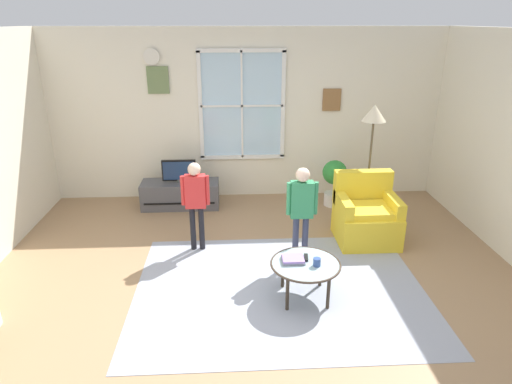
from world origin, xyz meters
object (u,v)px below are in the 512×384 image
(television, at_px, (179,171))
(coffee_table, at_px, (305,266))
(armchair, at_px, (366,217))
(person_red_shirt, at_px, (196,196))
(book_stack, at_px, (293,259))
(floor_lamp, at_px, (373,125))
(potted_plant_by_window, at_px, (334,179))
(tv_stand, at_px, (181,194))
(remote_near_books, at_px, (306,258))
(person_green_shirt, at_px, (302,205))
(cup, at_px, (317,262))

(television, distance_m, coffee_table, 2.95)
(television, height_order, armchair, armchair)
(coffee_table, xyz_separation_m, person_red_shirt, (-1.18, 1.12, 0.34))
(book_stack, xyz_separation_m, person_red_shirt, (-1.06, 1.07, 0.29))
(person_red_shirt, bearing_deg, armchair, 4.02)
(book_stack, xyz_separation_m, floor_lamp, (1.29, 1.80, 0.97))
(television, distance_m, potted_plant_by_window, 2.38)
(coffee_table, relative_size, floor_lamp, 0.43)
(tv_stand, relative_size, remote_near_books, 8.39)
(person_green_shirt, bearing_deg, television, 131.48)
(tv_stand, distance_m, potted_plant_by_window, 2.38)
(cup, xyz_separation_m, floor_lamp, (1.06, 1.90, 0.95))
(book_stack, bearing_deg, remote_near_books, 18.38)
(tv_stand, distance_m, coffee_table, 2.95)
(tv_stand, distance_m, person_red_shirt, 1.53)
(coffee_table, bearing_deg, television, 121.39)
(tv_stand, bearing_deg, floor_lamp, -13.96)
(armchair, distance_m, coffee_table, 1.62)
(book_stack, height_order, cup, cup)
(remote_near_books, bearing_deg, person_green_shirt, 86.67)
(armchair, distance_m, cup, 1.61)
(armchair, xyz_separation_m, coffee_table, (-1.00, -1.27, 0.05))
(floor_lamp, bearing_deg, coffee_table, -122.28)
(person_green_shirt, xyz_separation_m, potted_plant_by_window, (0.78, 1.74, -0.31))
(tv_stand, relative_size, floor_lamp, 0.70)
(book_stack, relative_size, floor_lamp, 0.14)
(television, height_order, remote_near_books, television)
(book_stack, distance_m, person_green_shirt, 0.76)
(floor_lamp, bearing_deg, cup, -119.20)
(cup, bearing_deg, book_stack, 155.73)
(coffee_table, height_order, book_stack, book_stack)
(armchair, xyz_separation_m, floor_lamp, (0.17, 0.57, 1.08))
(television, bearing_deg, coffee_table, -58.61)
(person_green_shirt, relative_size, floor_lamp, 0.71)
(potted_plant_by_window, bearing_deg, floor_lamp, -61.56)
(person_red_shirt, height_order, potted_plant_by_window, person_red_shirt)
(armchair, height_order, coffee_table, armchair)
(coffee_table, distance_m, floor_lamp, 2.41)
(tv_stand, height_order, television, television)
(television, bearing_deg, tv_stand, 90.00)
(armchair, relative_size, cup, 10.40)
(book_stack, bearing_deg, cup, -24.27)
(tv_stand, relative_size, person_green_shirt, 0.99)
(armchair, height_order, book_stack, armchair)
(potted_plant_by_window, height_order, floor_lamp, floor_lamp)
(person_red_shirt, bearing_deg, person_green_shirt, -18.24)
(tv_stand, height_order, floor_lamp, floor_lamp)
(television, relative_size, remote_near_books, 3.64)
(coffee_table, height_order, remote_near_books, remote_near_books)
(potted_plant_by_window, bearing_deg, person_red_shirt, -146.56)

